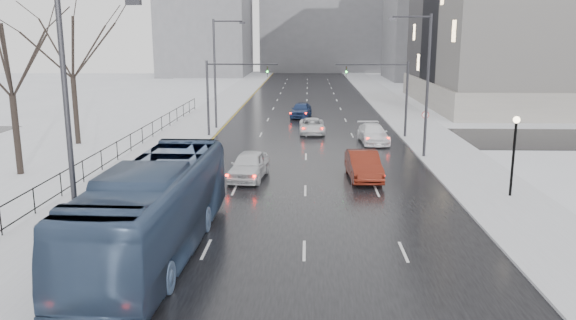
# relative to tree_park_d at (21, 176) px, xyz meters

# --- Properties ---
(road) EXTENTS (16.00, 150.00, 0.04)m
(road) POSITION_rel_tree_park_d_xyz_m (17.80, 26.00, 0.02)
(road) COLOR black
(road) RESTS_ON ground
(cross_road) EXTENTS (130.00, 10.00, 0.04)m
(cross_road) POSITION_rel_tree_park_d_xyz_m (17.80, 14.00, 0.02)
(cross_road) COLOR black
(cross_road) RESTS_ON ground
(sidewalk_left) EXTENTS (5.00, 150.00, 0.16)m
(sidewalk_left) POSITION_rel_tree_park_d_xyz_m (7.30, 26.00, 0.08)
(sidewalk_left) COLOR silver
(sidewalk_left) RESTS_ON ground
(sidewalk_right) EXTENTS (5.00, 150.00, 0.16)m
(sidewalk_right) POSITION_rel_tree_park_d_xyz_m (28.30, 26.00, 0.08)
(sidewalk_right) COLOR silver
(sidewalk_right) RESTS_ON ground
(park_strip) EXTENTS (14.00, 150.00, 0.12)m
(park_strip) POSITION_rel_tree_park_d_xyz_m (-2.20, 26.00, 0.06)
(park_strip) COLOR white
(park_strip) RESTS_ON ground
(tree_park_d) EXTENTS (8.75, 8.75, 12.50)m
(tree_park_d) POSITION_rel_tree_park_d_xyz_m (0.00, 0.00, 0.00)
(tree_park_d) COLOR black
(tree_park_d) RESTS_ON ground
(tree_park_e) EXTENTS (9.45, 9.45, 13.50)m
(tree_park_e) POSITION_rel_tree_park_d_xyz_m (-0.40, 10.00, 0.00)
(tree_park_e) COLOR black
(tree_park_e) RESTS_ON ground
(iron_fence) EXTENTS (0.06, 70.00, 1.30)m
(iron_fence) POSITION_rel_tree_park_d_xyz_m (4.80, -4.00, 0.91)
(iron_fence) COLOR black
(iron_fence) RESTS_ON sidewalk_left
(streetlight_r_mid) EXTENTS (2.95, 0.25, 10.00)m
(streetlight_r_mid) POSITION_rel_tree_park_d_xyz_m (25.97, 6.00, 5.62)
(streetlight_r_mid) COLOR #2D2D33
(streetlight_r_mid) RESTS_ON ground
(streetlight_l_near) EXTENTS (2.95, 0.25, 10.00)m
(streetlight_l_near) POSITION_rel_tree_park_d_xyz_m (9.63, -14.00, 5.62)
(streetlight_l_near) COLOR #2D2D33
(streetlight_l_near) RESTS_ON ground
(streetlight_l_far) EXTENTS (2.95, 0.25, 10.00)m
(streetlight_l_far) POSITION_rel_tree_park_d_xyz_m (9.63, 18.00, 5.62)
(streetlight_l_far) COLOR #2D2D33
(streetlight_l_far) RESTS_ON ground
(lamppost_r_mid) EXTENTS (0.36, 0.36, 4.28)m
(lamppost_r_mid) POSITION_rel_tree_park_d_xyz_m (28.80, -4.00, 2.94)
(lamppost_r_mid) COLOR black
(lamppost_r_mid) RESTS_ON sidewalk_right
(mast_signal_right) EXTENTS (6.10, 0.33, 6.50)m
(mast_signal_right) POSITION_rel_tree_park_d_xyz_m (25.13, 14.00, 4.11)
(mast_signal_right) COLOR #2D2D33
(mast_signal_right) RESTS_ON ground
(mast_signal_left) EXTENTS (6.10, 0.33, 6.50)m
(mast_signal_left) POSITION_rel_tree_park_d_xyz_m (10.47, 14.00, 4.11)
(mast_signal_left) COLOR #2D2D33
(mast_signal_left) RESTS_ON ground
(no_uturn_sign) EXTENTS (0.60, 0.06, 2.70)m
(no_uturn_sign) POSITION_rel_tree_park_d_xyz_m (27.00, 10.00, 2.30)
(no_uturn_sign) COLOR #2D2D33
(no_uturn_sign) RESTS_ON sidewalk_right
(bldg_far_right) EXTENTS (24.00, 20.00, 22.00)m
(bldg_far_right) POSITION_rel_tree_park_d_xyz_m (45.80, 81.00, 11.00)
(bldg_far_right) COLOR slate
(bldg_far_right) RESTS_ON ground
(bldg_far_left) EXTENTS (18.00, 22.00, 28.00)m
(bldg_far_left) POSITION_rel_tree_park_d_xyz_m (-4.20, 91.00, 14.00)
(bldg_far_left) COLOR slate
(bldg_far_left) RESTS_ON ground
(bldg_far_center) EXTENTS (30.00, 18.00, 18.00)m
(bldg_far_center) POSITION_rel_tree_park_d_xyz_m (21.80, 106.00, 9.00)
(bldg_far_center) COLOR slate
(bldg_far_center) RESTS_ON ground
(bus) EXTENTS (3.53, 13.49, 3.73)m
(bus) POSITION_rel_tree_park_d_xyz_m (11.94, -12.45, 1.91)
(bus) COLOR #394E70
(bus) RESTS_ON road
(sedan_center_near) EXTENTS (2.47, 5.04, 1.65)m
(sedan_center_near) POSITION_rel_tree_park_d_xyz_m (14.37, -0.39, 0.87)
(sedan_center_near) COLOR silver
(sedan_center_near) RESTS_ON road
(sedan_right_near) EXTENTS (2.03, 5.16, 1.67)m
(sedan_right_near) POSITION_rel_tree_park_d_xyz_m (21.30, -0.16, 0.88)
(sedan_right_near) COLOR maroon
(sedan_right_near) RESTS_ON road
(sedan_right_cross) EXTENTS (2.31, 4.82, 1.33)m
(sedan_right_cross) POSITION_rel_tree_park_d_xyz_m (18.30, 15.89, 0.70)
(sedan_right_cross) COLOR silver
(sedan_right_cross) RESTS_ON road
(sedan_right_far) EXTENTS (2.47, 5.29, 1.49)m
(sedan_right_far) POSITION_rel_tree_park_d_xyz_m (23.20, 11.56, 0.79)
(sedan_right_far) COLOR white
(sedan_right_far) RESTS_ON road
(sedan_center_far) EXTENTS (2.46, 4.92, 1.61)m
(sedan_center_far) POSITION_rel_tree_park_d_xyz_m (17.21, 25.80, 0.85)
(sedan_center_far) COLOR navy
(sedan_center_far) RESTS_ON road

